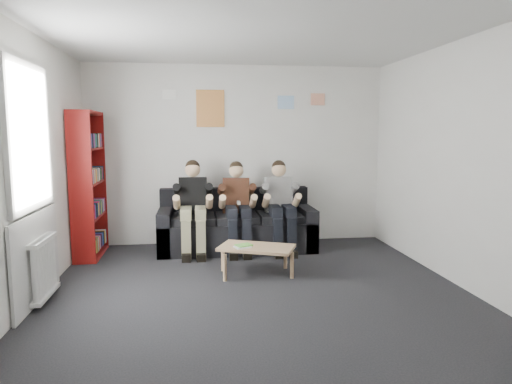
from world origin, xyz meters
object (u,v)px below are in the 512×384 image
Objects in this scene: sofa at (236,227)px; person_right at (281,206)px; bookshelf at (89,185)px; person_left at (193,207)px; person_middle at (237,207)px; coffee_table at (257,250)px.

person_right is at bearing -17.84° from sofa.
bookshelf is at bearing 177.13° from person_right.
person_left is 1.02× the size of person_middle.
sofa is 0.74m from person_right.
person_middle is at bearing 2.95° from person_left.
sofa is 0.39m from person_middle.
person_left reaches higher than person_right.
person_left is at bearing -162.10° from sofa.
bookshelf reaches higher than person_right.
person_right is at bearing 7.76° from person_middle.
person_middle is (0.62, 0.00, -0.01)m from person_left.
person_right is (1.24, 0.00, -0.01)m from person_left.
sofa is 2.56× the size of coffee_table.
coffee_table is at bearing -84.30° from sofa.
coffee_table is 1.15m from person_middle.
person_right is (0.62, -0.20, 0.34)m from sofa.
person_left is (-0.75, 1.09, 0.35)m from coffee_table.
person_left reaches higher than person_middle.
sofa is 1.73× the size of person_middle.
person_left reaches higher than coffee_table.
bookshelf reaches higher than person_left.
sofa is 1.72× the size of person_right.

